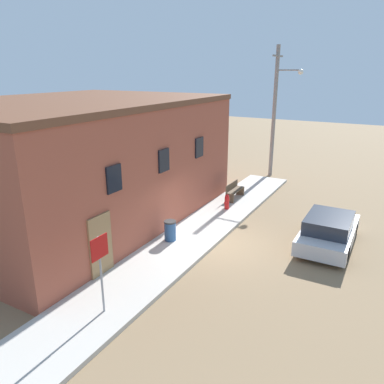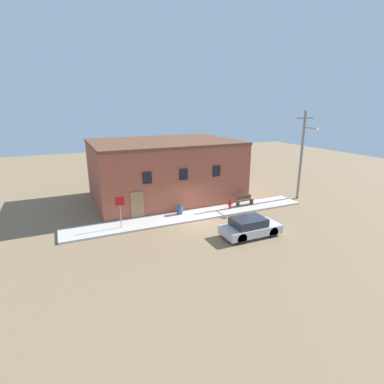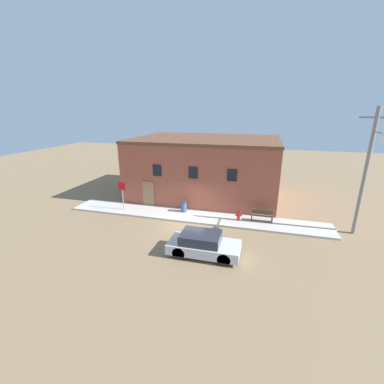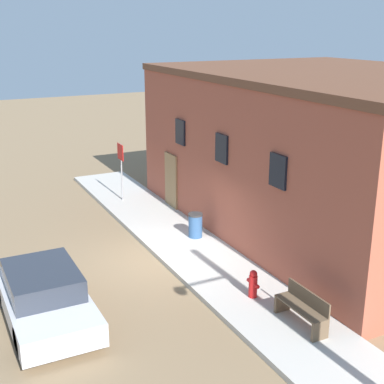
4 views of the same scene
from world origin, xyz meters
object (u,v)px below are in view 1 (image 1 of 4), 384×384
Objects in this scene: utility_pole at (276,108)px; stop_sign at (100,261)px; fire_hydrant at (227,202)px; bench at (234,191)px; parked_car at (328,231)px; trash_bin at (170,230)px.

stop_sign is at bearing -178.57° from utility_pole.
bench is (1.63, 0.31, 0.05)m from fire_hydrant.
parked_car is at bearing -106.72° from fire_hydrant.
bench is 0.19× the size of utility_pole.
bench is 5.93m from trash_bin.
fire_hydrant is 0.50× the size of bench.
bench reaches higher than trash_bin.
utility_pole is at bearing 0.87° from fire_hydrant.
fire_hydrant is 8.41m from utility_pole.
bench reaches higher than fire_hydrant.
utility_pole is (5.86, -0.19, 3.76)m from bench.
parked_car is (-8.98, -5.06, -3.70)m from utility_pole.
fire_hydrant is at bearing -179.13° from utility_pole.
fire_hydrant is 0.09× the size of utility_pole.
stop_sign reaches higher than parked_car.
bench is at bearing -2.20° from trash_bin.
utility_pole is (11.79, -0.42, 3.77)m from trash_bin.
utility_pole is (16.58, 0.41, 2.60)m from stop_sign.
stop_sign reaches higher than fire_hydrant.
trash_bin is at bearing 177.80° from bench.
bench is (10.72, 0.61, -1.16)m from stop_sign.
utility_pole reaches higher than stop_sign.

